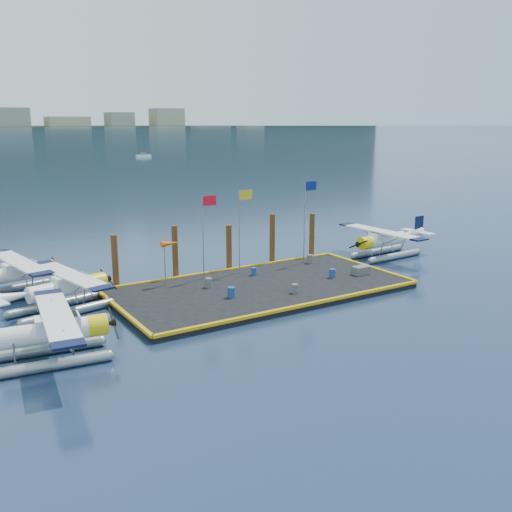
{
  "coord_description": "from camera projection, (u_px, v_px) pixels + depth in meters",
  "views": [
    {
      "loc": [
        -20.33,
        -32.11,
        11.71
      ],
      "look_at": [
        0.84,
        2.0,
        2.02
      ],
      "focal_mm": 40.0,
      "sensor_mm": 36.0,
      "label": 1
    }
  ],
  "objects": [
    {
      "name": "ground",
      "position": [
        261.0,
        291.0,
        39.69
      ],
      "size": [
        4000.0,
        4000.0,
        0.0
      ],
      "primitive_type": "plane",
      "color": "#182848",
      "rests_on": "ground"
    },
    {
      "name": "dock",
      "position": [
        261.0,
        289.0,
        39.65
      ],
      "size": [
        20.0,
        10.0,
        0.4
      ],
      "primitive_type": "cube",
      "color": "black",
      "rests_on": "ground"
    },
    {
      "name": "dock_bumpers",
      "position": [
        261.0,
        285.0,
        39.58
      ],
      "size": [
        20.25,
        10.25,
        0.18
      ],
      "primitive_type": null,
      "color": "#C8920B",
      "rests_on": "dock"
    },
    {
      "name": "far_backdrop",
      "position": [
        2.0,
        120.0,
        1595.45
      ],
      "size": [
        3050.0,
        2050.0,
        810.0
      ],
      "color": "black",
      "rests_on": "ground"
    },
    {
      "name": "seaplane_a",
      "position": [
        51.0,
        335.0,
        27.88
      ],
      "size": [
        8.23,
        9.09,
        3.21
      ],
      "rotation": [
        0.0,
        0.0,
        -1.69
      ],
      "color": "gray",
      "rests_on": "ground"
    },
    {
      "name": "seaplane_b",
      "position": [
        65.0,
        290.0,
        35.26
      ],
      "size": [
        8.12,
        8.84,
        3.13
      ],
      "rotation": [
        0.0,
        0.0,
        -1.37
      ],
      "color": "gray",
      "rests_on": "ground"
    },
    {
      "name": "seaplane_c",
      "position": [
        15.0,
        276.0,
        38.32
      ],
      "size": [
        8.2,
        8.99,
        3.18
      ],
      "rotation": [
        0.0,
        0.0,
        -1.41
      ],
      "color": "gray",
      "rests_on": "ground"
    },
    {
      "name": "seaplane_d",
      "position": [
        384.0,
        242.0,
        49.01
      ],
      "size": [
        8.19,
        9.03,
        3.21
      ],
      "rotation": [
        0.0,
        0.0,
        1.63
      ],
      "color": "gray",
      "rests_on": "ground"
    },
    {
      "name": "drum_0",
      "position": [
        209.0,
        283.0,
        39.15
      ],
      "size": [
        0.47,
        0.47,
        0.66
      ],
      "primitive_type": "cylinder",
      "color": "#525257",
      "rests_on": "dock"
    },
    {
      "name": "drum_1",
      "position": [
        295.0,
        289.0,
        37.91
      ],
      "size": [
        0.43,
        0.43,
        0.61
      ],
      "primitive_type": "cylinder",
      "color": "#525257",
      "rests_on": "dock"
    },
    {
      "name": "drum_2",
      "position": [
        332.0,
        273.0,
        41.59
      ],
      "size": [
        0.46,
        0.46,
        0.64
      ],
      "primitive_type": "cylinder",
      "color": "navy",
      "rests_on": "dock"
    },
    {
      "name": "drum_3",
      "position": [
        231.0,
        292.0,
        36.96
      ],
      "size": [
        0.49,
        0.49,
        0.69
      ],
      "primitive_type": "cylinder",
      "color": "navy",
      "rests_on": "dock"
    },
    {
      "name": "drum_4",
      "position": [
        310.0,
        259.0,
        45.73
      ],
      "size": [
        0.49,
        0.49,
        0.69
      ],
      "primitive_type": "cylinder",
      "color": "#525257",
      "rests_on": "dock"
    },
    {
      "name": "drum_5",
      "position": [
        254.0,
        271.0,
        42.25
      ],
      "size": [
        0.41,
        0.41,
        0.58
      ],
      "primitive_type": "cylinder",
      "color": "navy",
      "rests_on": "dock"
    },
    {
      "name": "crate",
      "position": [
        361.0,
        270.0,
        42.48
      ],
      "size": [
        1.22,
        0.81,
        0.61
      ],
      "primitive_type": "cube",
      "color": "#525257",
      "rests_on": "dock"
    },
    {
      "name": "flagpole_red",
      "position": [
        205.0,
        224.0,
        40.62
      ],
      "size": [
        1.14,
        0.08,
        6.0
      ],
      "color": "gray",
      "rests_on": "dock"
    },
    {
      "name": "flagpole_yellow",
      "position": [
        242.0,
        219.0,
        42.13
      ],
      "size": [
        1.14,
        0.08,
        6.2
      ],
      "color": "gray",
      "rests_on": "dock"
    },
    {
      "name": "flagpole_blue",
      "position": [
        307.0,
        210.0,
        45.16
      ],
      "size": [
        1.14,
        0.08,
        6.5
      ],
      "color": "gray",
      "rests_on": "dock"
    },
    {
      "name": "windsock",
      "position": [
        171.0,
        244.0,
        39.5
      ],
      "size": [
        1.4,
        0.44,
        3.12
      ],
      "color": "gray",
      "rests_on": "dock"
    },
    {
      "name": "piling_0",
      "position": [
        115.0,
        263.0,
        39.33
      ],
      "size": [
        0.44,
        0.44,
        4.0
      ],
      "primitive_type": "cylinder",
      "color": "#482614",
      "rests_on": "ground"
    },
    {
      "name": "piling_1",
      "position": [
        175.0,
        254.0,
        41.61
      ],
      "size": [
        0.44,
        0.44,
        4.2
      ],
      "primitive_type": "cylinder",
      "color": "#482614",
      "rests_on": "ground"
    },
    {
      "name": "piling_2",
      "position": [
        229.0,
        249.0,
        43.96
      ],
      "size": [
        0.44,
        0.44,
        3.8
      ],
      "primitive_type": "cylinder",
      "color": "#482614",
      "rests_on": "ground"
    },
    {
      "name": "piling_3",
      "position": [
        272.0,
        240.0,
        45.96
      ],
      "size": [
        0.44,
        0.44,
        4.3
      ],
      "primitive_type": "cylinder",
      "color": "#482614",
      "rests_on": "ground"
    },
    {
      "name": "piling_4",
      "position": [
        312.0,
        237.0,
        48.04
      ],
      "size": [
        0.44,
        0.44,
        4.0
      ],
      "primitive_type": "cylinder",
      "color": "#482614",
      "rests_on": "ground"
    }
  ]
}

